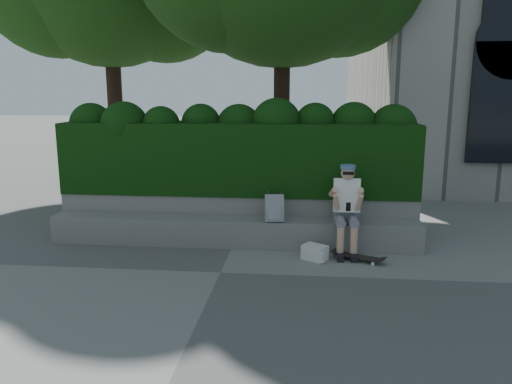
# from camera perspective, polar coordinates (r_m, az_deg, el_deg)

# --- Properties ---
(ground) EXTENTS (80.00, 80.00, 0.00)m
(ground) POSITION_cam_1_polar(r_m,az_deg,el_deg) (7.06, -4.09, -9.16)
(ground) COLOR slate
(ground) RESTS_ON ground
(bench_ledge) EXTENTS (6.00, 0.45, 0.45)m
(bench_ledge) POSITION_cam_1_polar(r_m,az_deg,el_deg) (8.16, -2.63, -4.58)
(bench_ledge) COLOR gray
(bench_ledge) RESTS_ON ground
(planter_wall) EXTENTS (6.00, 0.50, 0.75)m
(planter_wall) POSITION_cam_1_polar(r_m,az_deg,el_deg) (8.57, -2.19, -2.73)
(planter_wall) COLOR gray
(planter_wall) RESTS_ON ground
(hedge) EXTENTS (6.00, 1.00, 1.20)m
(hedge) POSITION_cam_1_polar(r_m,az_deg,el_deg) (8.60, -2.03, 3.94)
(hedge) COLOR black
(hedge) RESTS_ON planter_wall
(person) EXTENTS (0.40, 0.76, 1.38)m
(person) POSITION_cam_1_polar(r_m,az_deg,el_deg) (7.79, 10.32, -1.53)
(person) COLOR slate
(person) RESTS_ON ground
(skateboard) EXTENTS (0.73, 0.47, 0.08)m
(skateboard) POSITION_cam_1_polar(r_m,az_deg,el_deg) (7.63, 11.58, -7.26)
(skateboard) COLOR black
(skateboard) RESTS_ON ground
(backpack_plaid) EXTENTS (0.31, 0.20, 0.43)m
(backpack_plaid) POSITION_cam_1_polar(r_m,az_deg,el_deg) (7.88, 2.11, -1.84)
(backpack_plaid) COLOR silver
(backpack_plaid) RESTS_ON bench_ledge
(backpack_ground) EXTENTS (0.42, 0.40, 0.22)m
(backpack_ground) POSITION_cam_1_polar(r_m,az_deg,el_deg) (7.56, 6.73, -6.87)
(backpack_ground) COLOR silver
(backpack_ground) RESTS_ON ground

